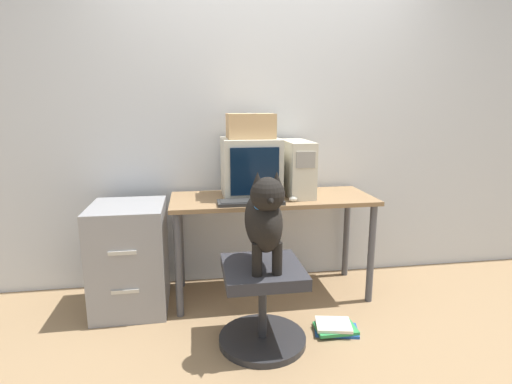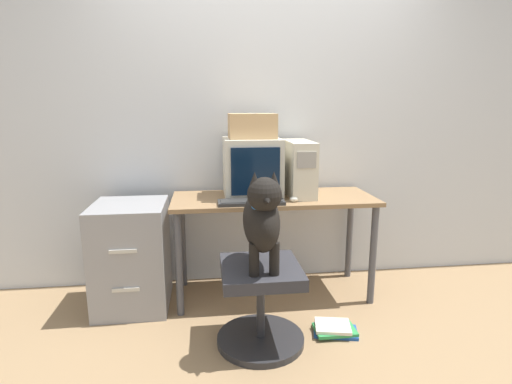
% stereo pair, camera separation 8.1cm
% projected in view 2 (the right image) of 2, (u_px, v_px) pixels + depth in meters
% --- Properties ---
extents(ground_plane, '(12.00, 12.00, 0.00)m').
position_uv_depth(ground_plane, '(279.00, 312.00, 2.79)').
color(ground_plane, '#937551').
extents(wall_back, '(8.00, 0.05, 2.60)m').
position_uv_depth(wall_back, '(267.00, 120.00, 3.14)').
color(wall_back, silver).
rests_on(wall_back, ground_plane).
extents(desk, '(1.47, 0.57, 0.76)m').
position_uv_depth(desk, '(273.00, 210.00, 2.93)').
color(desk, olive).
rests_on(desk, ground_plane).
extents(crt_monitor, '(0.41, 0.41, 0.42)m').
position_uv_depth(crt_monitor, '(252.00, 167.00, 2.92)').
color(crt_monitor, beige).
rests_on(crt_monitor, desk).
extents(pc_tower, '(0.18, 0.45, 0.40)m').
position_uv_depth(pc_tower, '(299.00, 168.00, 2.93)').
color(pc_tower, beige).
rests_on(pc_tower, desk).
extents(keyboard, '(0.45, 0.15, 0.03)m').
position_uv_depth(keyboard, '(251.00, 202.00, 2.69)').
color(keyboard, '#2D2D2D').
rests_on(keyboard, desk).
extents(computer_mouse, '(0.06, 0.04, 0.04)m').
position_uv_depth(computer_mouse, '(294.00, 199.00, 2.75)').
color(computer_mouse, beige).
rests_on(computer_mouse, desk).
extents(office_chair, '(0.53, 0.53, 0.50)m').
position_uv_depth(office_chair, '(261.00, 301.00, 2.37)').
color(office_chair, '#262628').
rests_on(office_chair, ground_plane).
extents(dog, '(0.20, 0.49, 0.57)m').
position_uv_depth(dog, '(262.00, 217.00, 2.23)').
color(dog, black).
rests_on(dog, office_chair).
extents(filing_cabinet, '(0.49, 0.54, 0.75)m').
position_uv_depth(filing_cabinet, '(132.00, 256.00, 2.81)').
color(filing_cabinet, gray).
rests_on(filing_cabinet, ground_plane).
extents(cardboard_box, '(0.33, 0.27, 0.18)m').
position_uv_depth(cardboard_box, '(252.00, 126.00, 2.86)').
color(cardboard_box, tan).
rests_on(cardboard_box, crt_monitor).
extents(book_stack_floor, '(0.30, 0.22, 0.06)m').
position_uv_depth(book_stack_floor, '(334.00, 329.00, 2.52)').
color(book_stack_floor, '#1E4C9E').
rests_on(book_stack_floor, ground_plane).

